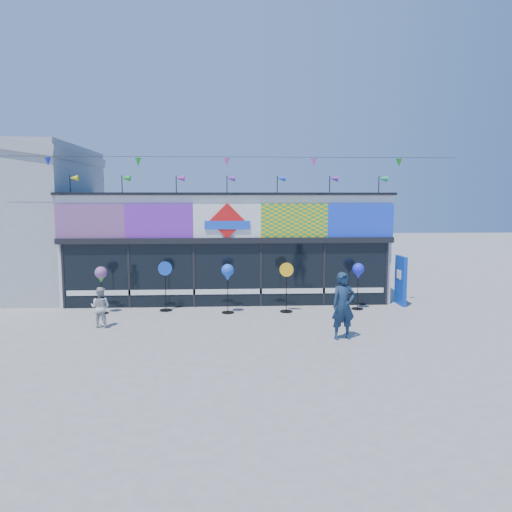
{
  "coord_description": "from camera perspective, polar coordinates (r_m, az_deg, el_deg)",
  "views": [
    {
      "loc": [
        0.08,
        -14.33,
        3.92
      ],
      "look_at": [
        0.95,
        2.0,
        2.0
      ],
      "focal_mm": 35.0,
      "sensor_mm": 36.0,
      "label": 1
    }
  ],
  "objects": [
    {
      "name": "spinner_4",
      "position": [
        17.82,
        11.6,
        -1.83
      ],
      "size": [
        0.42,
        0.42,
        1.65
      ],
      "color": "black",
      "rests_on": "ground"
    },
    {
      "name": "blue_sign",
      "position": [
        19.03,
        16.21,
        -2.69
      ],
      "size": [
        0.17,
        0.9,
        1.8
      ],
      "rotation": [
        0.0,
        0.0,
        0.02
      ],
      "color": "#0C3BB6",
      "rests_on": "ground"
    },
    {
      "name": "ground",
      "position": [
        14.85,
        -3.29,
        -8.61
      ],
      "size": [
        80.0,
        80.0,
        0.0
      ],
      "primitive_type": "plane",
      "color": "slate",
      "rests_on": "ground"
    },
    {
      "name": "kite_shop",
      "position": [
        20.36,
        -3.26,
        1.41
      ],
      "size": [
        16.0,
        5.7,
        5.31
      ],
      "color": "white",
      "rests_on": "ground"
    },
    {
      "name": "spinner_2",
      "position": [
        16.91,
        -3.26,
        -2.05
      ],
      "size": [
        0.43,
        0.43,
        1.69
      ],
      "color": "black",
      "rests_on": "ground"
    },
    {
      "name": "spinner_1",
      "position": [
        17.57,
        -10.31,
        -3.26
      ],
      "size": [
        0.46,
        0.44,
        1.73
      ],
      "color": "black",
      "rests_on": "ground"
    },
    {
      "name": "spinner_0",
      "position": [
        17.6,
        -17.29,
        -2.2
      ],
      "size": [
        0.41,
        0.41,
        1.61
      ],
      "color": "black",
      "rests_on": "ground"
    },
    {
      "name": "spinner_3",
      "position": [
        17.14,
        3.5,
        -3.45
      ],
      "size": [
        0.47,
        0.44,
        1.71
      ],
      "color": "black",
      "rests_on": "ground"
    },
    {
      "name": "adult_man",
      "position": [
        14.08,
        9.96,
        -5.63
      ],
      "size": [
        0.76,
        0.57,
        1.87
      ],
      "primitive_type": "imported",
      "rotation": [
        0.0,
        0.0,
        0.2
      ],
      "color": "#142841",
      "rests_on": "ground"
    },
    {
      "name": "child",
      "position": [
        15.9,
        -17.37,
        -5.6
      ],
      "size": [
        0.66,
        0.46,
        1.23
      ],
      "primitive_type": "imported",
      "rotation": [
        0.0,
        0.0,
        2.95
      ],
      "color": "beige",
      "rests_on": "ground"
    }
  ]
}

